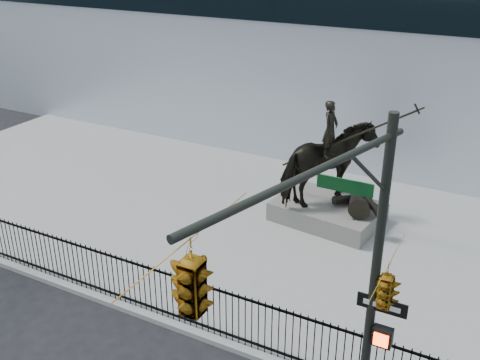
% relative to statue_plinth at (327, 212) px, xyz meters
% --- Properties ---
extents(ground, '(120.00, 120.00, 0.00)m').
position_rel_statue_plinth_xyz_m(ground, '(-3.29, -8.49, -0.49)').
color(ground, black).
rests_on(ground, ground).
extents(plaza, '(30.00, 12.00, 0.15)m').
position_rel_statue_plinth_xyz_m(plaza, '(-3.29, -1.49, -0.41)').
color(plaza, gray).
rests_on(plaza, ground).
extents(building, '(44.00, 14.00, 9.00)m').
position_rel_statue_plinth_xyz_m(building, '(-3.29, 11.51, 4.01)').
color(building, silver).
rests_on(building, ground).
extents(picket_fence, '(22.10, 0.10, 1.50)m').
position_rel_statue_plinth_xyz_m(picket_fence, '(-3.29, -7.24, 0.41)').
color(picket_fence, black).
rests_on(picket_fence, plaza).
extents(statue_plinth, '(3.88, 2.90, 0.68)m').
position_rel_statue_plinth_xyz_m(statue_plinth, '(0.00, 0.00, 0.00)').
color(statue_plinth, '#5B5853').
rests_on(statue_plinth, plaza).
extents(equestrian_statue, '(4.60, 3.13, 3.92)m').
position_rel_statue_plinth_xyz_m(equestrian_statue, '(0.07, -0.01, 1.75)').
color(equestrian_statue, black).
rests_on(equestrian_statue, statue_plinth).
extents(traffic_signal_right, '(2.17, 6.86, 7.00)m').
position_rel_statue_plinth_xyz_m(traffic_signal_right, '(3.18, -10.49, 4.36)').
color(traffic_signal_right, black).
rests_on(traffic_signal_right, ground).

